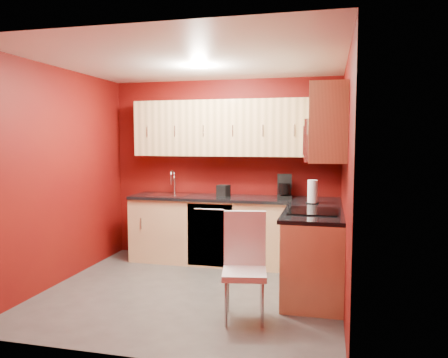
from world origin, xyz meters
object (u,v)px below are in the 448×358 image
at_px(microwave, 325,141).
at_px(sink, 170,192).
at_px(coffee_maker, 285,186).
at_px(napkin_holder, 223,191).
at_px(paper_towel, 313,192).
at_px(dining_chair, 244,267).

xyz_separation_m(microwave, sink, (-2.09, 1.00, -0.72)).
relative_size(microwave, coffee_maker, 2.46).
height_order(microwave, napkin_holder, microwave).
bearing_deg(paper_towel, sink, 169.07).
bearing_deg(paper_towel, coffee_maker, 132.20).
xyz_separation_m(paper_towel, dining_chair, (-0.55, -1.42, -0.55)).
xyz_separation_m(sink, paper_towel, (1.95, -0.38, 0.11)).
height_order(coffee_maker, napkin_holder, coffee_maker).
height_order(coffee_maker, dining_chair, coffee_maker).
bearing_deg(paper_towel, dining_chair, -111.23).
distance_m(microwave, sink, 2.43).
distance_m(paper_towel, dining_chair, 1.62).
distance_m(coffee_maker, dining_chair, 1.93).
relative_size(sink, dining_chair, 0.52).
xyz_separation_m(sink, napkin_holder, (0.76, -0.01, 0.04)).
distance_m(microwave, coffee_maker, 1.31).
bearing_deg(microwave, dining_chair, -131.16).
xyz_separation_m(napkin_holder, paper_towel, (1.19, -0.37, 0.06)).
xyz_separation_m(microwave, paper_towel, (-0.14, 0.63, -0.61)).
relative_size(microwave, paper_towel, 2.71).
height_order(sink, coffee_maker, sink).
height_order(sink, napkin_holder, sink).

